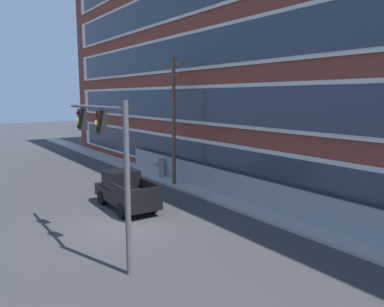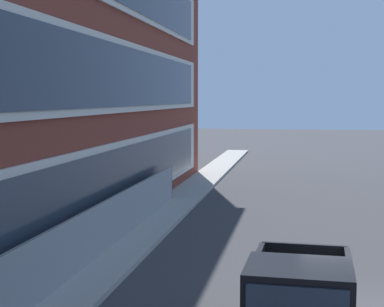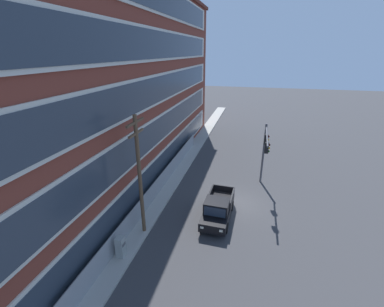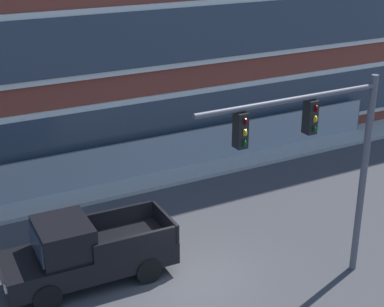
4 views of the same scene
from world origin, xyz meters
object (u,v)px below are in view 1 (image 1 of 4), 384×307
Objects in this scene: traffic_signal_mast at (108,148)px; utility_pole_near_corner at (174,117)px; electrical_cabinet at (159,168)px; pickup_truck_black at (125,191)px.

utility_pole_near_corner is at bearing 136.00° from traffic_signal_mast.
traffic_signal_mast is 3.84× the size of electrical_cabinet.
pickup_truck_black reaches higher than electrical_cabinet.
traffic_signal_mast is at bearing -37.54° from electrical_cabinet.
utility_pole_near_corner reaches higher than pickup_truck_black.
pickup_truck_black is at bearing -44.26° from electrical_cabinet.
traffic_signal_mast is at bearing -44.00° from utility_pole_near_corner.
traffic_signal_mast is 1.19× the size of pickup_truck_black.
utility_pole_near_corner is (-2.82, 5.01, 3.90)m from pickup_truck_black.
electrical_cabinet is at bearing 135.74° from pickup_truck_black.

